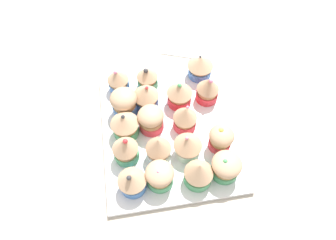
{
  "coord_description": "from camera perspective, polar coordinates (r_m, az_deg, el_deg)",
  "views": [
    {
      "loc": [
        38.74,
        -6.38,
        67.19
      ],
      "look_at": [
        0.0,
        0.0,
        4.2
      ],
      "focal_mm": 33.28,
      "sensor_mm": 36.0,
      "label": 1
    }
  ],
  "objects": [
    {
      "name": "cupcake_10",
      "position": [
        0.78,
        2.13,
        4.84
      ],
      "size": [
        6.43,
        6.43,
        7.58
      ],
      "color": "#D1333D",
      "rests_on": "baking_tray"
    },
    {
      "name": "cupcake_7",
      "position": [
        0.74,
        -3.14,
        0.13
      ],
      "size": [
        6.22,
        6.22,
        6.85
      ],
      "color": "#D1333D",
      "rests_on": "baking_tray"
    },
    {
      "name": "cupcake_0",
      "position": [
        0.82,
        -9.12,
        7.18
      ],
      "size": [
        5.5,
        5.5,
        7.08
      ],
      "color": "#477AC6",
      "rests_on": "baking_tray"
    },
    {
      "name": "cupcake_15",
      "position": [
        0.79,
        7.32,
        5.67
      ],
      "size": [
        5.67,
        5.67,
        8.15
      ],
      "color": "#D1333D",
      "rests_on": "baking_tray"
    },
    {
      "name": "cupcake_5",
      "position": [
        0.82,
        -3.81,
        7.77
      ],
      "size": [
        5.53,
        5.53,
        6.99
      ],
      "color": "#4C9E6B",
      "rests_on": "baking_tray"
    },
    {
      "name": "cupcake_8",
      "position": [
        0.69,
        -1.75,
        -5.2
      ],
      "size": [
        5.82,
        5.82,
        7.74
      ],
      "color": "white",
      "rests_on": "baking_tray"
    },
    {
      "name": "cupcake_2",
      "position": [
        0.73,
        -7.91,
        -0.73
      ],
      "size": [
        6.69,
        6.69,
        7.5
      ],
      "color": "#4C9E6B",
      "rests_on": "baking_tray"
    },
    {
      "name": "baking_tray",
      "position": [
        0.77,
        0.0,
        -1.41
      ],
      "size": [
        39.18,
        32.07,
        1.2
      ],
      "color": "silver",
      "rests_on": "ground_plane"
    },
    {
      "name": "napkin",
      "position": [
        0.97,
        3.4,
        14.26
      ],
      "size": [
        16.73,
        16.97,
        0.6
      ],
      "primitive_type": "cube",
      "rotation": [
        0.0,
        0.0,
        -0.36
      ],
      "color": "white",
      "rests_on": "ground_plane"
    },
    {
      "name": "cupcake_9",
      "position": [
        0.68,
        -1.52,
        -10.16
      ],
      "size": [
        6.21,
        6.21,
        6.32
      ],
      "color": "#4C9E6B",
      "rests_on": "baking_tray"
    },
    {
      "name": "cupcake_16",
      "position": [
        0.72,
        9.67,
        -3.32
      ],
      "size": [
        5.8,
        5.8,
        7.0
      ],
      "color": "#D1333D",
      "rests_on": "baking_tray"
    },
    {
      "name": "cupcake_4",
      "position": [
        0.67,
        -6.6,
        -11.0
      ],
      "size": [
        6.24,
        6.24,
        7.21
      ],
      "color": "#477AC6",
      "rests_on": "baking_tray"
    },
    {
      "name": "cupcake_1",
      "position": [
        0.77,
        -8.05,
        3.24
      ],
      "size": [
        6.59,
        6.59,
        7.34
      ],
      "color": "#477AC6",
      "rests_on": "baking_tray"
    },
    {
      "name": "cupcake_6",
      "position": [
        0.78,
        -4.08,
        4.44
      ],
      "size": [
        6.47,
        6.47,
        7.24
      ],
      "color": "#477AC6",
      "rests_on": "baking_tray"
    },
    {
      "name": "cupcake_17",
      "position": [
        0.69,
        10.58,
        -8.39
      ],
      "size": [
        6.62,
        6.62,
        6.65
      ],
      "color": "#4C9E6B",
      "rests_on": "baking_tray"
    },
    {
      "name": "cupcake_3",
      "position": [
        0.7,
        -7.82,
        -5.26
      ],
      "size": [
        5.81,
        5.81,
        8.22
      ],
      "color": "#4C9E6B",
      "rests_on": "baking_tray"
    },
    {
      "name": "cupcake_11",
      "position": [
        0.74,
        3.16,
        0.42
      ],
      "size": [
        5.79,
        5.79,
        7.68
      ],
      "color": "#D1333D",
      "rests_on": "baking_tray"
    },
    {
      "name": "cupcake_14",
      "position": [
        0.84,
        5.94,
        9.78
      ],
      "size": [
        6.92,
        6.92,
        6.89
      ],
      "color": "#477AC6",
      "rests_on": "baking_tray"
    },
    {
      "name": "cupcake_13",
      "position": [
        0.67,
        5.65,
        -9.57
      ],
      "size": [
        6.33,
        6.33,
        7.67
      ],
      "color": "#4C9E6B",
      "rests_on": "baking_tray"
    },
    {
      "name": "cupcake_12",
      "position": [
        0.7,
        3.67,
        -4.59
      ],
      "size": [
        6.55,
        6.55,
        7.21
      ],
      "color": "white",
      "rests_on": "baking_tray"
    },
    {
      "name": "ground_plane",
      "position": [
        0.79,
        0.0,
        -2.18
      ],
      "size": [
        180.0,
        180.0,
        3.0
      ],
      "primitive_type": "cube",
      "color": "#B2A899"
    }
  ]
}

